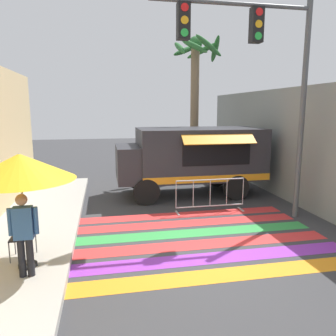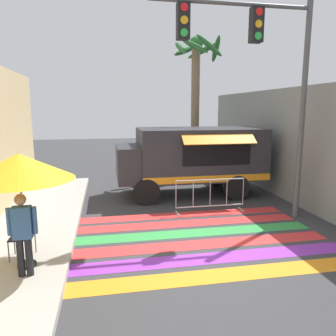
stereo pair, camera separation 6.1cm
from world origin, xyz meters
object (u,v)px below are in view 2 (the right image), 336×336
barricade_front (210,196)px  traffic_signal_pole (258,59)px  patio_umbrella (19,167)px  palm_tree (197,84)px  vendor_person (23,230)px  folding_chair (22,232)px  food_truck (189,156)px

barricade_front → traffic_signal_pole: bearing=-45.0°
patio_umbrella → palm_tree: bearing=54.9°
vendor_person → folding_chair: bearing=91.1°
vendor_person → patio_umbrella: bearing=86.9°
traffic_signal_pole → vendor_person: size_ratio=4.09×
traffic_signal_pole → palm_tree: 5.98m
food_truck → patio_umbrella: food_truck is taller
patio_umbrella → palm_tree: 10.22m
folding_chair → palm_tree: (5.91, 7.64, 3.66)m
traffic_signal_pole → patio_umbrella: 6.66m
traffic_signal_pole → folding_chair: size_ratio=7.35×
folding_chair → barricade_front: barricade_front is taller
barricade_front → palm_tree: size_ratio=0.35×
vendor_person → palm_tree: palm_tree is taller
vendor_person → palm_tree: bearing=42.9°
food_truck → palm_tree: palm_tree is taller
food_truck → vendor_person: size_ratio=3.43×
patio_umbrella → barricade_front: bearing=33.1°
traffic_signal_pole → folding_chair: 7.32m
barricade_front → palm_tree: 6.37m
traffic_signal_pole → palm_tree: traffic_signal_pole is taller
patio_umbrella → folding_chair: bearing=107.7°
traffic_signal_pole → vendor_person: bearing=-155.6°
patio_umbrella → food_truck: bearing=48.8°
palm_tree → food_truck: bearing=-110.4°
food_truck → palm_tree: 4.11m
traffic_signal_pole → patio_umbrella: traffic_signal_pole is taller
folding_chair → patio_umbrella: bearing=-68.4°
food_truck → traffic_signal_pole: (1.09, -3.18, 3.09)m
food_truck → vendor_person: (-4.63, -5.78, -0.46)m
food_truck → folding_chair: size_ratio=6.17×
patio_umbrella → folding_chair: patio_umbrella is taller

